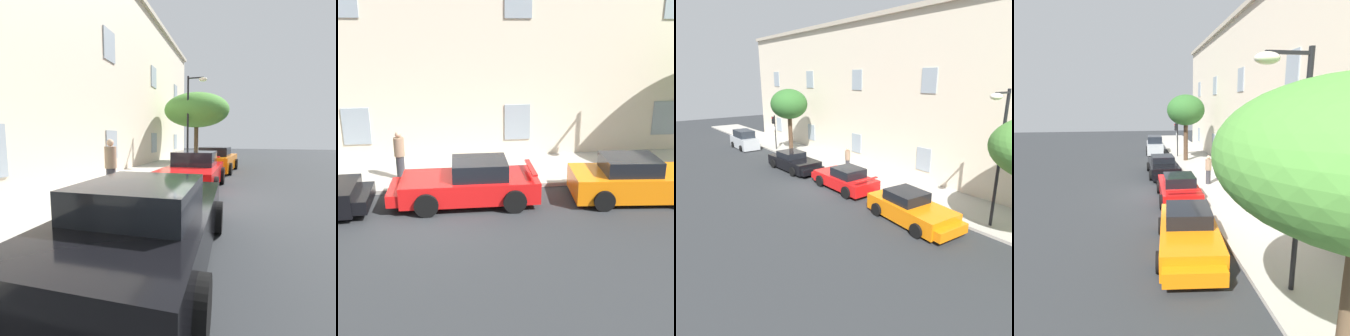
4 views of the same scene
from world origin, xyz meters
TOP-DOWN VIEW (x-y plane):
  - ground_plane at (0.00, 0.00)m, footprint 80.00×80.00m
  - sidewalk at (0.00, 3.71)m, footprint 60.00×3.70m
  - building_facade at (-0.00, 7.47)m, footprint 41.63×4.32m
  - sportscar_red_lead at (-4.51, 0.49)m, footprint 5.01×2.25m
  - sportscar_yellow_flank at (0.91, 0.82)m, footprint 4.72×2.21m
  - sportscar_white_middle at (6.72, 0.43)m, footprint 4.92×2.50m
  - hatchback_parked at (-14.15, 0.42)m, footprint 3.82×1.83m
  - tree_midblock at (-9.30, 2.86)m, footprint 3.21×3.21m
  - traffic_light at (-11.40, 2.33)m, footprint 0.44×0.36m
  - street_lamp at (9.36, 2.35)m, footprint 0.44×1.42m
  - pedestrian_admiring at (-1.37, 3.01)m, footprint 0.40×0.40m

SIDE VIEW (x-z plane):
  - ground_plane at x=0.00m, z-range 0.00..0.00m
  - sidewalk at x=0.00m, z-range 0.00..0.14m
  - sportscar_red_lead at x=-4.51m, z-range -0.08..1.26m
  - sportscar_white_middle at x=6.72m, z-range -0.10..1.34m
  - sportscar_yellow_flank at x=0.91m, z-range -0.08..1.35m
  - hatchback_parked at x=-14.15m, z-range -0.09..1.70m
  - pedestrian_admiring at x=-1.37m, z-range 0.16..1.94m
  - traffic_light at x=-11.40m, z-range 0.72..3.93m
  - street_lamp at x=9.36m, z-range 1.27..7.40m
  - tree_midblock at x=-9.30m, z-range 1.62..7.24m
  - building_facade at x=0.00m, z-range 0.02..10.98m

